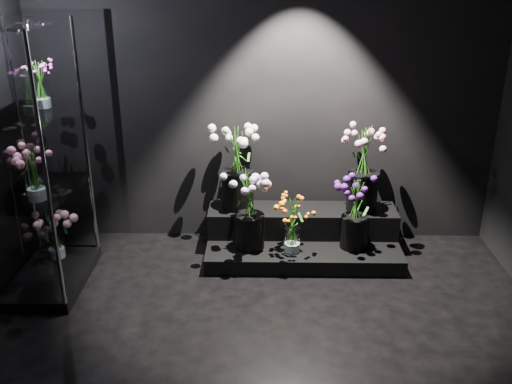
{
  "coord_description": "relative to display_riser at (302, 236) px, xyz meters",
  "views": [
    {
      "loc": [
        -0.01,
        -2.81,
        2.4
      ],
      "look_at": [
        -0.08,
        1.2,
        0.76
      ],
      "focal_mm": 40.0,
      "sensor_mm": 36.0,
      "label": 1
    }
  ],
  "objects": [
    {
      "name": "bouquet_cream_roses",
      "position": [
        -0.57,
        0.13,
        0.62
      ],
      "size": [
        0.47,
        0.47,
        0.72
      ],
      "rotation": [
        0.0,
        0.0,
        0.29
      ],
      "color": "black",
      "rests_on": "display_riser"
    },
    {
      "name": "bouquet_orange_bells",
      "position": [
        -0.1,
        -0.26,
        0.23
      ],
      "size": [
        0.33,
        0.33,
        0.47
      ],
      "rotation": [
        0.0,
        0.0,
        -0.41
      ],
      "color": "white",
      "rests_on": "display_riser"
    },
    {
      "name": "display_riser",
      "position": [
        0.0,
        0.0,
        0.0
      ],
      "size": [
        1.65,
        0.73,
        0.37
      ],
      "color": "black",
      "rests_on": "floor"
    },
    {
      "name": "bouquet_purple",
      "position": [
        0.42,
        -0.17,
        0.33
      ],
      "size": [
        0.4,
        0.4,
        0.6
      ],
      "rotation": [
        0.0,
        0.0,
        0.2
      ],
      "color": "black",
      "rests_on": "display_riser"
    },
    {
      "name": "bouquet_case_pink",
      "position": [
        -1.97,
        -0.71,
        0.86
      ],
      "size": [
        0.35,
        0.35,
        0.42
      ],
      "rotation": [
        0.0,
        0.0,
        0.21
      ],
      "color": "white",
      "rests_on": "display_case"
    },
    {
      "name": "display_case",
      "position": [
        -2.03,
        -0.55,
        0.85
      ],
      "size": [
        0.55,
        0.91,
        2.01
      ],
      "color": "black",
      "rests_on": "floor"
    },
    {
      "name": "bouquet_case_base_pink",
      "position": [
        -2.06,
        -0.31,
        0.18
      ],
      "size": [
        0.4,
        0.4,
        0.44
      ],
      "rotation": [
        0.0,
        0.0,
        0.16
      ],
      "color": "white",
      "rests_on": "display_case"
    },
    {
      "name": "bouquet_lilac",
      "position": [
        -0.46,
        -0.19,
        0.37
      ],
      "size": [
        0.46,
        0.46,
        0.69
      ],
      "rotation": [
        0.0,
        0.0,
        -0.43
      ],
      "color": "black",
      "rests_on": "display_riser"
    },
    {
      "name": "bouquet_case_magenta",
      "position": [
        -1.97,
        -0.37,
        1.4
      ],
      "size": [
        0.27,
        0.27,
        0.34
      ],
      "rotation": [
        0.0,
        0.0,
        0.43
      ],
      "color": "white",
      "rests_on": "display_case"
    },
    {
      "name": "wall_back",
      "position": [
        -0.32,
        0.33,
        1.25
      ],
      "size": [
        4.0,
        0.0,
        4.0
      ],
      "primitive_type": "plane",
      "rotation": [
        1.57,
        0.0,
        0.0
      ],
      "color": "black",
      "rests_on": "floor"
    },
    {
      "name": "floor",
      "position": [
        -0.32,
        -1.67,
        -0.15
      ],
      "size": [
        4.0,
        4.0,
        0.0
      ],
      "primitive_type": "plane",
      "color": "black",
      "rests_on": "ground"
    },
    {
      "name": "bouquet_pink_roses",
      "position": [
        0.51,
        0.09,
        0.63
      ],
      "size": [
        0.46,
        0.46,
        0.74
      ],
      "rotation": [
        0.0,
        0.0,
        0.38
      ],
      "color": "black",
      "rests_on": "display_riser"
    }
  ]
}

